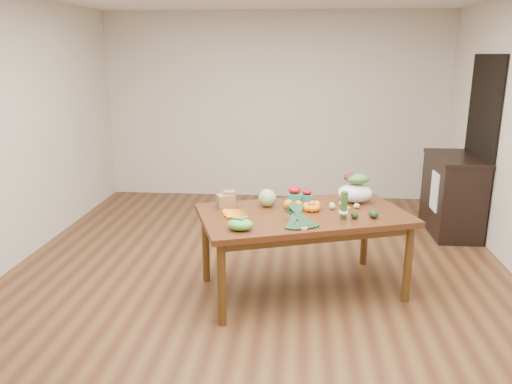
# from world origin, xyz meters

# --- Properties ---
(floor) EXTENTS (6.00, 6.00, 0.00)m
(floor) POSITION_xyz_m (0.00, 0.00, 0.00)
(floor) COLOR brown
(floor) RESTS_ON ground
(room_walls) EXTENTS (5.02, 6.02, 2.70)m
(room_walls) POSITION_xyz_m (0.00, 0.00, 1.35)
(room_walls) COLOR beige
(room_walls) RESTS_ON floor
(dining_table) EXTENTS (2.02, 1.53, 0.75)m
(dining_table) POSITION_xyz_m (0.42, -0.18, 0.38)
(dining_table) COLOR #472110
(dining_table) RESTS_ON floor
(doorway_dark) EXTENTS (0.02, 1.00, 2.10)m
(doorway_dark) POSITION_xyz_m (2.48, 1.60, 1.05)
(doorway_dark) COLOR black
(doorway_dark) RESTS_ON floor
(cabinet) EXTENTS (0.52, 1.02, 0.94)m
(cabinet) POSITION_xyz_m (2.22, 1.57, 0.47)
(cabinet) COLOR black
(cabinet) RESTS_ON floor
(dish_towel) EXTENTS (0.02, 0.28, 0.45)m
(dish_towel) POSITION_xyz_m (1.96, 1.40, 0.55)
(dish_towel) COLOR white
(dish_towel) RESTS_ON cabinet
(paper_bag) EXTENTS (0.25, 0.23, 0.15)m
(paper_bag) POSITION_xyz_m (-0.28, -0.08, 0.82)
(paper_bag) COLOR olive
(paper_bag) RESTS_ON dining_table
(cabbage) EXTENTS (0.16, 0.16, 0.16)m
(cabbage) POSITION_xyz_m (0.09, -0.02, 0.83)
(cabbage) COLOR #97B166
(cabbage) RESTS_ON dining_table
(strawberry_basket_a) EXTENTS (0.16, 0.16, 0.11)m
(strawberry_basket_a) POSITION_xyz_m (0.34, 0.16, 0.81)
(strawberry_basket_a) COLOR red
(strawberry_basket_a) RESTS_ON dining_table
(strawberry_basket_b) EXTENTS (0.12, 0.12, 0.09)m
(strawberry_basket_b) POSITION_xyz_m (0.46, 0.20, 0.79)
(strawberry_basket_b) COLOR red
(strawberry_basket_b) RESTS_ON dining_table
(orange_a) EXTENTS (0.09, 0.09, 0.09)m
(orange_a) POSITION_xyz_m (0.29, -0.10, 0.79)
(orange_a) COLOR orange
(orange_a) RESTS_ON dining_table
(orange_b) EXTENTS (0.07, 0.07, 0.07)m
(orange_b) POSITION_xyz_m (0.38, -0.06, 0.79)
(orange_b) COLOR orange
(orange_b) RESTS_ON dining_table
(orange_c) EXTENTS (0.08, 0.08, 0.08)m
(orange_c) POSITION_xyz_m (0.54, -0.08, 0.79)
(orange_c) COLOR orange
(orange_c) RESTS_ON dining_table
(mandarin_cluster) EXTENTS (0.23, 0.23, 0.10)m
(mandarin_cluster) POSITION_xyz_m (0.50, -0.12, 0.80)
(mandarin_cluster) COLOR orange
(mandarin_cluster) RESTS_ON dining_table
(carrots) EXTENTS (0.29, 0.30, 0.03)m
(carrots) POSITION_xyz_m (-0.16, -0.29, 0.76)
(carrots) COLOR orange
(carrots) RESTS_ON dining_table
(snap_pea_bag) EXTENTS (0.21, 0.15, 0.09)m
(snap_pea_bag) POSITION_xyz_m (-0.08, -0.68, 0.80)
(snap_pea_bag) COLOR green
(snap_pea_bag) RESTS_ON dining_table
(kale_bunch) EXTENTS (0.43, 0.48, 0.16)m
(kale_bunch) POSITION_xyz_m (0.39, -0.54, 0.83)
(kale_bunch) COLOR #16311B
(kale_bunch) RESTS_ON dining_table
(asparagus_bundle) EXTENTS (0.11, 0.14, 0.26)m
(asparagus_bundle) POSITION_xyz_m (0.76, -0.34, 0.88)
(asparagus_bundle) COLOR #407033
(asparagus_bundle) RESTS_ON dining_table
(potato_a) EXTENTS (0.06, 0.05, 0.05)m
(potato_a) POSITION_xyz_m (0.68, -0.06, 0.77)
(potato_a) COLOR tan
(potato_a) RESTS_ON dining_table
(potato_b) EXTENTS (0.05, 0.05, 0.04)m
(potato_b) POSITION_xyz_m (0.81, -0.10, 0.77)
(potato_b) COLOR tan
(potato_b) RESTS_ON dining_table
(potato_c) EXTENTS (0.05, 0.05, 0.05)m
(potato_c) POSITION_xyz_m (0.77, 0.05, 0.77)
(potato_c) COLOR tan
(potato_c) RESTS_ON dining_table
(potato_d) EXTENTS (0.05, 0.04, 0.04)m
(potato_d) POSITION_xyz_m (0.68, 0.01, 0.77)
(potato_d) COLOR #DAB97D
(potato_d) RESTS_ON dining_table
(potato_e) EXTENTS (0.06, 0.05, 0.05)m
(potato_e) POSITION_xyz_m (0.90, -0.02, 0.77)
(potato_e) COLOR #D8C87C
(potato_e) RESTS_ON dining_table
(avocado_a) EXTENTS (0.09, 0.10, 0.06)m
(avocado_a) POSITION_xyz_m (0.85, -0.31, 0.78)
(avocado_a) COLOR black
(avocado_a) RESTS_ON dining_table
(avocado_b) EXTENTS (0.10, 0.13, 0.07)m
(avocado_b) POSITION_xyz_m (1.01, -0.28, 0.79)
(avocado_b) COLOR black
(avocado_b) RESTS_ON dining_table
(salad_bag) EXTENTS (0.38, 0.33, 0.25)m
(salad_bag) POSITION_xyz_m (0.90, 0.18, 0.87)
(salad_bag) COLOR white
(salad_bag) RESTS_ON dining_table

